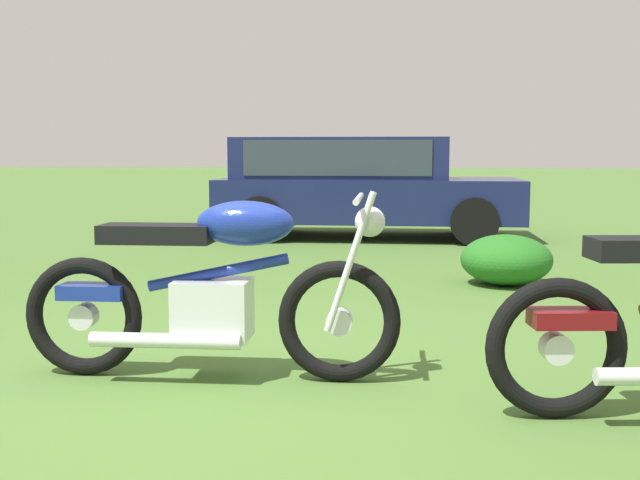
% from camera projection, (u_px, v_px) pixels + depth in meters
% --- Properties ---
extents(ground_plane, '(120.00, 120.00, 0.00)m').
position_uv_depth(ground_plane, '(201.00, 386.00, 4.11)').
color(ground_plane, '#476B2D').
extents(motorcycle_blue, '(2.06, 0.64, 1.02)m').
position_uv_depth(motorcycle_blue, '(213.00, 290.00, 4.20)').
color(motorcycle_blue, black).
rests_on(motorcycle_blue, ground).
extents(car_navy, '(4.32, 2.08, 1.43)m').
position_uv_depth(car_navy, '(356.00, 180.00, 11.27)').
color(car_navy, '#161E4C').
rests_on(car_navy, ground).
extents(shrub_low, '(0.84, 0.84, 0.47)m').
position_uv_depth(shrub_low, '(506.00, 260.00, 7.24)').
color(shrub_low, '#23671E').
rests_on(shrub_low, ground).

